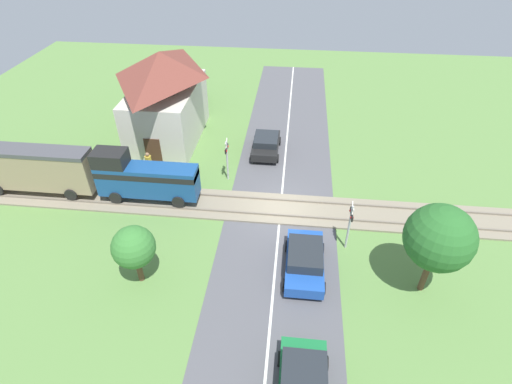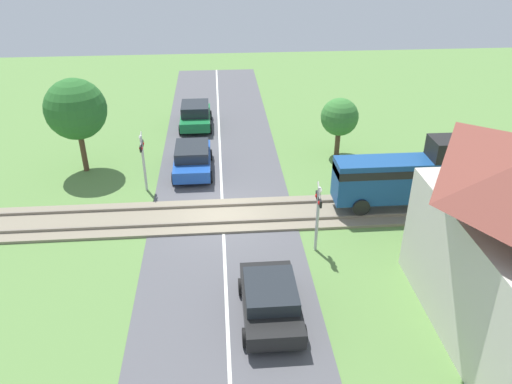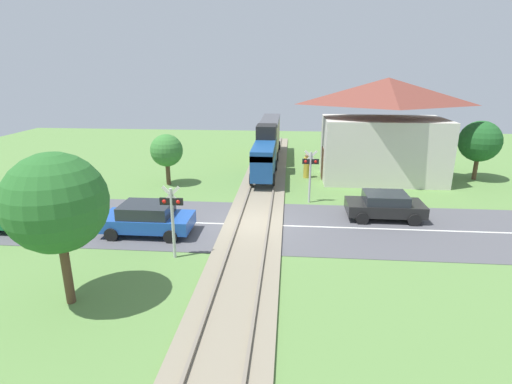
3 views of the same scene
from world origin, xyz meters
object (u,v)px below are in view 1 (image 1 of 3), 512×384
object	(u,v)px
crossing_signal_east_approach	(227,154)
pedestrian_by_station	(149,164)
car_far_side	(266,144)
station_building	(165,98)
car_near_crossing	(305,260)
crossing_signal_west_approach	(350,221)
train	(81,172)

from	to	relation	value
crossing_signal_east_approach	pedestrian_by_station	size ratio (longest dim) A/B	1.78
car_far_side	station_building	distance (m)	8.01
car_near_crossing	crossing_signal_west_approach	size ratio (longest dim) A/B	1.36
station_building	pedestrian_by_station	world-z (taller)	station_building
car_near_crossing	crossing_signal_west_approach	xyz separation A→B (m)	(1.86, -2.20, 1.15)
car_near_crossing	pedestrian_by_station	world-z (taller)	pedestrian_by_station
crossing_signal_east_approach	car_far_side	bearing A→B (deg)	-31.39
car_far_side	crossing_signal_west_approach	xyz separation A→B (m)	(-9.19, -5.08, 1.20)
pedestrian_by_station	station_building	bearing A→B (deg)	-0.13
car_far_side	crossing_signal_east_approach	world-z (taller)	crossing_signal_east_approach
train	station_building	size ratio (longest dim) A/B	1.66
train	car_far_side	distance (m)	12.43
train	car_far_side	xyz separation A→B (m)	(6.40, -10.59, -1.16)
pedestrian_by_station	car_near_crossing	bearing A→B (deg)	-125.76
crossing_signal_west_approach	car_far_side	bearing A→B (deg)	28.95
train	pedestrian_by_station	bearing A→B (deg)	-47.73
crossing_signal_east_approach	station_building	world-z (taller)	station_building
crossing_signal_west_approach	station_building	bearing A→B (deg)	50.07
car_near_crossing	station_building	size ratio (longest dim) A/B	0.48
station_building	car_far_side	bearing A→B (deg)	-100.04
pedestrian_by_station	crossing_signal_west_approach	bearing A→B (deg)	-114.03
train	car_near_crossing	distance (m)	14.29
car_far_side	crossing_signal_west_approach	bearing A→B (deg)	-151.05
train	crossing_signal_east_approach	bearing A→B (deg)	-71.59
crossing_signal_east_approach	car_near_crossing	bearing A→B (deg)	-145.65
train	pedestrian_by_station	xyz separation A→B (m)	(2.82, -3.10, -1.10)
car_far_side	car_near_crossing	bearing A→B (deg)	-165.40
train	crossing_signal_west_approach	world-z (taller)	train
car_far_side	crossing_signal_east_approach	distance (m)	4.40
crossing_signal_west_approach	pedestrian_by_station	distance (m)	13.82
crossing_signal_west_approach	crossing_signal_east_approach	size ratio (longest dim) A/B	1.00
crossing_signal_west_approach	pedestrian_by_station	bearing A→B (deg)	65.97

